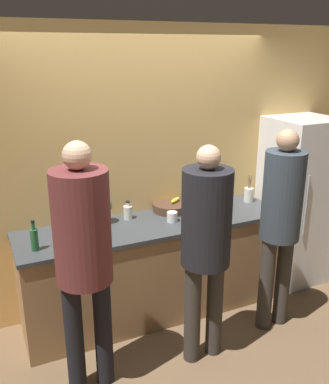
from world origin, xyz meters
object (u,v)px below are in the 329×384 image
Objects in this scene: person_center at (206,236)px; person_right at (281,216)px; bottle_green at (34,239)px; fruit_bowl at (171,206)px; bottle_clear at (128,212)px; refrigerator at (298,201)px; person_left at (83,247)px; utensil_crock at (249,194)px; potted_plant at (104,210)px; cup_white at (172,217)px.

person_right is at bearing 7.59° from person_center.
bottle_green is (-1.15, 0.61, -0.05)m from person_center.
fruit_bowl is 0.45m from bottle_clear.
refrigerator is at bearing -8.16° from fruit_bowl.
person_left reaches higher than utensil_crock.
person_left is 1.07m from bottle_clear.
bottle_green is at bearing 165.37° from person_right.
person_left is at bearing -178.38° from person_right.
utensil_crock reaches higher than potted_plant.
person_left is 7.46× the size of bottle_green.
utensil_crock is at bearing 22.54° from person_left.
refrigerator reaches higher than cup_white.
fruit_bowl is (-0.61, 0.83, -0.11)m from person_right.
person_left is 19.58× the size of cup_white.
potted_plant reaches higher than cup_white.
person_left is 0.95m from potted_plant.
potted_plant is (-0.22, -0.01, 0.06)m from bottle_clear.
utensil_crock is (1.89, 0.78, -0.14)m from person_left.
person_center is (0.91, -0.06, -0.07)m from person_left.
person_center reaches higher than refrigerator.
potted_plant reaches higher than bottle_clear.
refrigerator is 2.55m from person_left.
person_right is 1.51m from potted_plant.
refrigerator is 0.58m from utensil_crock.
utensil_crock reaches higher than bottle_green.
refrigerator is 1.01m from person_right.
cup_white is (-1.48, -0.05, 0.09)m from refrigerator.
person_left is at bearing 176.47° from person_center.
person_right is 18.91× the size of cup_white.
bottle_clear reaches higher than cup_white.
utensil_crock is 2.99× the size of cup_white.
person_left is 1.16m from cup_white.
potted_plant is (-1.49, 0.07, 0.05)m from utensil_crock.
potted_plant is (-0.56, 0.22, 0.08)m from cup_white.
bottle_clear is at bearing 54.04° from person_left.
cup_white is at bearing -170.88° from utensil_crock.
potted_plant is at bearing 119.10° from person_center.
fruit_bowl is at bearing 173.09° from utensil_crock.
bottle_clear is 0.75× the size of potted_plant.
potted_plant is at bearing 64.79° from person_left.
refrigerator reaches higher than bottle_clear.
bottle_green is at bearing -165.89° from fruit_bowl.
refrigerator is at bearing -5.44° from bottle_clear.
person_center is 0.96m from fruit_bowl.
person_right is 7.21× the size of bottle_green.
fruit_bowl reaches higher than cup_white.
bottle_green is (-0.24, 0.55, -0.12)m from person_left.
person_right is 5.01× the size of fruit_bowl.
person_center is at bearing -94.41° from cup_white.
utensil_crock is (0.82, -0.10, 0.04)m from fruit_bowl.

